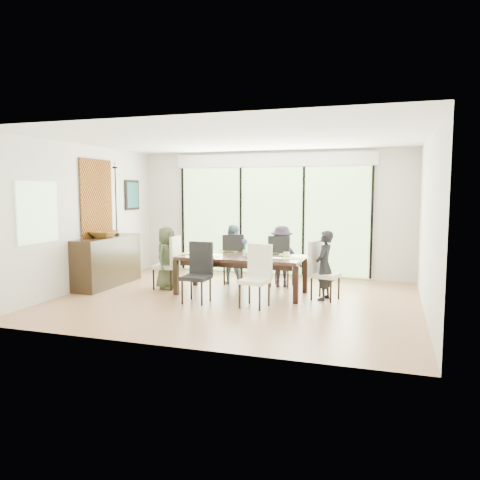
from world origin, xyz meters
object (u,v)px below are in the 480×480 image
(chair_right_end, at_px, (326,271))
(chair_near_right, at_px, (254,276))
(chair_near_left, at_px, (196,273))
(chair_far_left, at_px, (233,258))
(cup_c, at_px, (286,255))
(person_left_end, at_px, (167,258))
(cup_a, at_px, (208,251))
(chair_left_end, at_px, (166,262))
(cup_b, at_px, (248,255))
(table_top, at_px, (241,257))
(person_far_right, at_px, (282,256))
(sideboard, at_px, (108,261))
(bowl, at_px, (104,234))
(vase, at_px, (245,253))
(chair_far_right, at_px, (282,261))
(person_far_left, at_px, (232,254))
(laptop, at_px, (195,254))
(person_right_end, at_px, (324,265))

(chair_right_end, height_order, chair_near_right, same)
(chair_near_left, bearing_deg, chair_near_right, 1.20)
(chair_far_left, distance_m, cup_c, 1.48)
(person_left_end, distance_m, cup_a, 0.81)
(chair_left_end, distance_m, cup_a, 0.84)
(chair_far_left, bearing_deg, cup_b, 101.51)
(table_top, relative_size, person_far_right, 1.86)
(chair_far_left, bearing_deg, sideboard, 2.22)
(chair_right_end, relative_size, bowl, 1.99)
(chair_far_left, relative_size, vase, 9.17)
(chair_near_right, height_order, cup_a, chair_near_right)
(chair_far_right, bearing_deg, cup_c, 112.18)
(person_far_right, height_order, cup_c, person_far_right)
(chair_near_right, height_order, person_left_end, person_left_end)
(chair_near_left, xyz_separation_m, sideboard, (-2.20, 0.76, -0.03))
(person_far_left, bearing_deg, chair_right_end, 160.69)
(chair_right_end, height_order, chair_far_left, same)
(person_far_right, height_order, laptop, person_far_right)
(table_top, distance_m, person_left_end, 1.48)
(laptop, relative_size, cup_b, 3.30)
(chair_near_right, bearing_deg, table_top, 129.44)
(chair_near_right, bearing_deg, cup_b, 124.00)
(chair_near_left, height_order, chair_near_right, same)
(chair_right_end, relative_size, chair_near_left, 1.00)
(laptop, bearing_deg, person_far_right, 23.74)
(person_far_right, bearing_deg, cup_a, 14.69)
(cup_a, bearing_deg, chair_right_end, -3.90)
(sideboard, bearing_deg, cup_c, 3.37)
(chair_far_right, relative_size, person_left_end, 0.85)
(chair_left_end, relative_size, cup_b, 11.00)
(chair_left_end, xyz_separation_m, person_far_left, (1.05, 0.83, 0.09))
(chair_right_end, relative_size, person_far_left, 0.85)
(chair_far_left, distance_m, chair_near_left, 1.72)
(vase, bearing_deg, bowl, -174.68)
(sideboard, bearing_deg, cup_a, 7.29)
(person_far_right, distance_m, cup_b, 1.02)
(chair_near_left, relative_size, person_right_end, 0.85)
(table_top, bearing_deg, chair_far_left, 117.90)
(chair_far_right, bearing_deg, chair_far_left, 3.74)
(person_right_end, bearing_deg, chair_near_left, -57.07)
(table_top, bearing_deg, chair_far_right, 57.09)
(chair_far_left, relative_size, cup_a, 8.87)
(chair_left_end, height_order, cup_b, chair_left_end)
(chair_left_end, bearing_deg, cup_c, 89.46)
(chair_far_left, distance_m, person_left_end, 1.34)
(chair_far_left, bearing_deg, chair_far_right, 159.23)
(laptop, height_order, cup_c, cup_c)
(person_left_end, bearing_deg, chair_near_right, -109.84)
(person_left_end, xyz_separation_m, cup_a, (0.78, 0.15, 0.14))
(chair_far_left, bearing_deg, person_far_left, 69.23)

